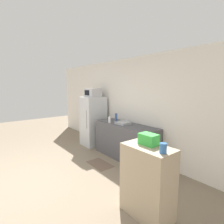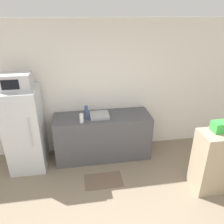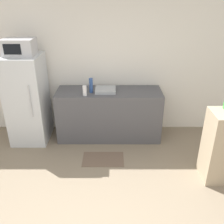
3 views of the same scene
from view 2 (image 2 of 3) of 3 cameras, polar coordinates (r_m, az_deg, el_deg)
wall_back at (r=4.29m, az=-5.82°, el=5.78°), size 8.00×0.06×2.60m
refrigerator at (r=4.21m, az=-21.72°, el=-4.32°), size 0.61×0.70×1.53m
microwave at (r=3.88m, az=-23.80°, el=7.34°), size 0.48×0.36×0.26m
counter at (r=4.34m, az=-2.38°, el=-6.36°), size 1.83×0.61×0.89m
sink_basin at (r=4.08m, az=-3.28°, el=-0.88°), size 0.35×0.31×0.06m
bottle_tall at (r=3.99m, az=-6.72°, el=-0.10°), size 0.06×0.06×0.25m
bottle_short at (r=3.88m, az=-7.97°, el=-1.62°), size 0.07×0.07×0.17m
shelf_cabinet at (r=3.95m, az=25.90°, el=-11.42°), size 0.72×0.42×1.04m
basket at (r=3.66m, az=26.56°, el=-3.44°), size 0.26×0.18×0.16m
kitchen_rug at (r=3.99m, az=-2.24°, el=-17.42°), size 0.66×0.40×0.01m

